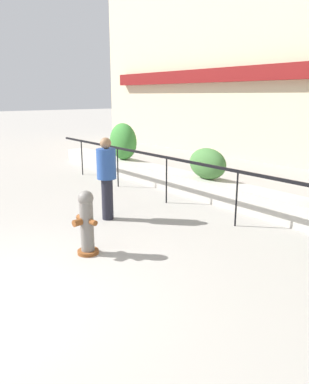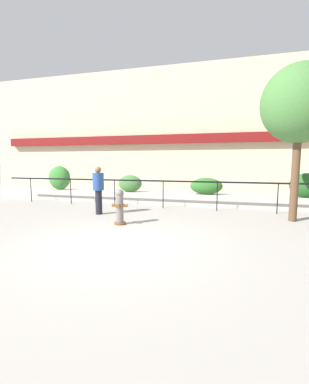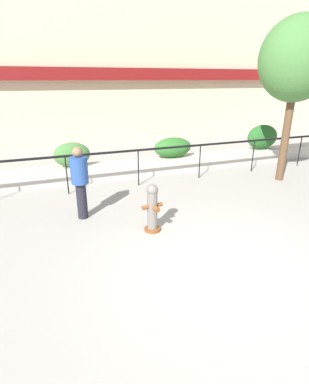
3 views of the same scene
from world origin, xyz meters
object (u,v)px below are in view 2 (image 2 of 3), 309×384
at_px(street_tree, 300,104).
at_px(hedge_bush_3, 308,185).
at_px(hedge_bush_0, 60,178).
at_px(hedge_bush_2, 206,186).
at_px(fire_hydrant, 120,206).
at_px(pedestrian, 98,187).
at_px(hedge_bush_1, 130,183).

bearing_deg(street_tree, hedge_bush_3, 65.93).
height_order(hedge_bush_0, hedge_bush_2, hedge_bush_0).
relative_size(fire_hydrant, street_tree, 0.22).
bearing_deg(pedestrian, hedge_bush_0, 141.84).
xyz_separation_m(fire_hydrant, pedestrian, (-1.33, 1.22, 0.44)).
bearing_deg(pedestrian, hedge_bush_3, 20.91).
distance_m(hedge_bush_0, hedge_bush_1, 3.79).
relative_size(hedge_bush_0, hedge_bush_3, 0.89).
distance_m(hedge_bush_3, street_tree, 3.60).
bearing_deg(hedge_bush_3, hedge_bush_0, 180.00).
distance_m(hedge_bush_0, street_tree, 10.72).
bearing_deg(hedge_bush_3, fire_hydrant, -146.52).
bearing_deg(hedge_bush_0, fire_hydrant, -39.32).
height_order(hedge_bush_1, hedge_bush_2, hedge_bush_1).
height_order(hedge_bush_1, pedestrian, pedestrian).
bearing_deg(hedge_bush_1, pedestrian, -92.53).
xyz_separation_m(hedge_bush_3, pedestrian, (-7.51, -2.87, 0.01)).
xyz_separation_m(hedge_bush_0, street_tree, (10.18, -2.22, 2.54)).
height_order(hedge_bush_1, fire_hydrant, hedge_bush_1).
xyz_separation_m(hedge_bush_1, hedge_bush_2, (3.50, 0.00, -0.04)).
distance_m(hedge_bush_1, fire_hydrant, 4.27).
height_order(hedge_bush_0, pedestrian, pedestrian).
relative_size(hedge_bush_1, pedestrian, 0.66).
relative_size(hedge_bush_3, street_tree, 0.27).
xyz_separation_m(hedge_bush_2, fire_hydrant, (-2.29, -4.09, -0.30)).
relative_size(hedge_bush_1, hedge_bush_3, 0.86).
bearing_deg(hedge_bush_2, hedge_bush_1, 180.00).
distance_m(hedge_bush_1, pedestrian, 2.88).
bearing_deg(pedestrian, hedge_bush_1, 87.47).
bearing_deg(fire_hydrant, street_tree, 19.81).
height_order(hedge_bush_0, street_tree, street_tree).
xyz_separation_m(hedge_bush_0, fire_hydrant, (4.99, -4.09, -0.54)).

